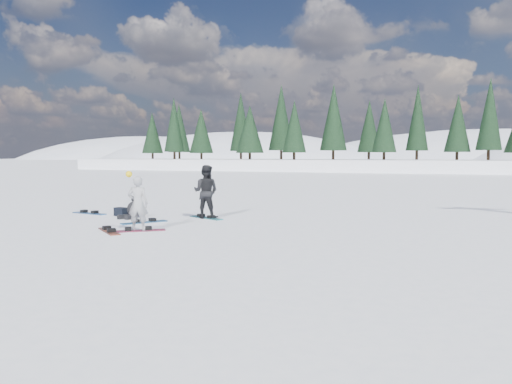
# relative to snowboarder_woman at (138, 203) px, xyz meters

# --- Properties ---
(ground) EXTENTS (420.00, 420.00, 0.00)m
(ground) POSITION_rel_snowboarder_woman_xyz_m (1.13, 0.67, -0.80)
(ground) COLOR white
(ground) RESTS_ON ground
(alpine_backdrop) EXTENTS (412.50, 227.00, 53.20)m
(alpine_backdrop) POSITION_rel_snowboarder_woman_xyz_m (-10.60, 189.84, -14.78)
(alpine_backdrop) COLOR white
(alpine_backdrop) RESTS_ON ground
(snowboarder_woman) EXTENTS (0.66, 0.54, 1.72)m
(snowboarder_woman) POSITION_rel_snowboarder_woman_xyz_m (0.00, 0.00, 0.00)
(snowboarder_woman) COLOR #99999D
(snowboarder_woman) RESTS_ON ground
(snowboarder_man) EXTENTS (0.95, 0.78, 1.82)m
(snowboarder_man) POSITION_rel_snowboarder_woman_xyz_m (0.48, 3.30, 0.11)
(snowboarder_man) COLOR black
(snowboarder_man) RESTS_ON ground
(seated_rider) EXTENTS (0.62, 0.93, 0.74)m
(seated_rider) POSITION_rel_snowboarder_woman_xyz_m (-1.90, 2.53, -0.51)
(seated_rider) COLOR black
(seated_rider) RESTS_ON ground
(gear_bag) EXTENTS (0.51, 0.40, 0.30)m
(gear_bag) POSITION_rel_snowboarder_woman_xyz_m (-2.60, 2.78, -0.65)
(gear_bag) COLOR black
(gear_bag) RESTS_ON ground
(snowboard_woman) EXTENTS (1.37, 1.12, 0.03)m
(snowboard_woman) POSITION_rel_snowboarder_woman_xyz_m (0.00, 0.00, -0.79)
(snowboard_woman) COLOR #97213F
(snowboard_woman) RESTS_ON ground
(snowboard_man) EXTENTS (1.48, 0.88, 0.03)m
(snowboard_man) POSITION_rel_snowboarder_woman_xyz_m (0.48, 3.30, -0.79)
(snowboard_man) COLOR #187A87
(snowboard_man) RESTS_ON ground
(snowboard_loose_a) EXTENTS (1.07, 1.40, 0.03)m
(snowboard_loose_a) POSITION_rel_snowboarder_woman_xyz_m (-0.85, 1.57, -0.79)
(snowboard_loose_a) COLOR #1C619C
(snowboard_loose_a) RESTS_ON ground
(snowboard_loose_b) EXTENTS (1.34, 1.17, 0.03)m
(snowboard_loose_b) POSITION_rel_snowboarder_woman_xyz_m (-0.71, -0.38, -0.79)
(snowboard_loose_b) COLOR maroon
(snowboard_loose_b) RESTS_ON ground
(snowboard_loose_c) EXTENTS (1.53, 0.51, 0.03)m
(snowboard_loose_c) POSITION_rel_snowboarder_woman_xyz_m (-4.11, 2.93, -0.79)
(snowboard_loose_c) COLOR #1D56A0
(snowboard_loose_c) RESTS_ON ground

